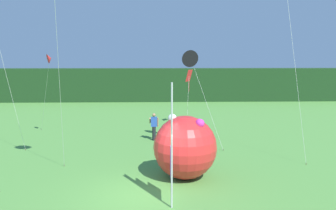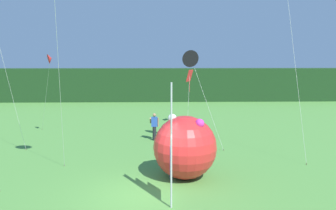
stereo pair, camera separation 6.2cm
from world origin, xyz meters
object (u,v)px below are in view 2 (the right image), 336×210
(kite_black_delta_2, at_px, (191,59))
(kite_red_diamond_5, at_px, (190,78))
(person_near_banner, at_px, (154,126))
(person_mid_field, at_px, (195,133))
(inflatable_balloon, at_px, (185,147))
(kite_red_delta_0, at_px, (50,59))
(banner_flag, at_px, (171,147))

(kite_black_delta_2, bearing_deg, kite_red_diamond_5, 85.86)
(person_near_banner, height_order, person_mid_field, person_mid_field)
(person_mid_field, distance_m, kite_red_diamond_5, 6.58)
(kite_black_delta_2, bearing_deg, person_near_banner, 149.50)
(inflatable_balloon, bearing_deg, kite_red_delta_0, 137.24)
(person_near_banner, height_order, kite_red_delta_0, kite_red_delta_0)
(person_mid_field, height_order, kite_red_delta_0, kite_red_delta_0)
(kite_red_delta_0, bearing_deg, kite_red_diamond_5, 23.27)
(banner_flag, distance_m, kite_black_delta_2, 8.47)
(banner_flag, relative_size, kite_black_delta_2, 0.79)
(kite_red_delta_0, bearing_deg, kite_black_delta_2, -10.65)
(inflatable_balloon, bearing_deg, person_near_banner, 101.48)
(inflatable_balloon, distance_m, kite_red_diamond_5, 10.79)
(banner_flag, distance_m, inflatable_balloon, 2.73)
(person_near_banner, xyz_separation_m, kite_red_diamond_5, (2.44, 3.98, 2.62))
(inflatable_balloon, xyz_separation_m, kite_red_diamond_5, (1.11, 10.51, 2.18))
(kite_red_delta_0, bearing_deg, person_near_banner, -2.98)
(person_mid_field, bearing_deg, kite_black_delta_2, 100.50)
(person_mid_field, bearing_deg, kite_red_diamond_5, 87.92)
(kite_red_delta_0, bearing_deg, person_mid_field, -15.99)
(banner_flag, relative_size, kite_red_delta_0, 0.81)
(banner_flag, height_order, kite_red_delta_0, kite_red_delta_0)
(person_near_banner, relative_size, kite_red_delta_0, 0.32)
(person_near_banner, xyz_separation_m, kite_red_delta_0, (-6.08, 0.32, 3.95))
(kite_red_diamond_5, bearing_deg, person_mid_field, -92.08)
(kite_red_delta_0, distance_m, kite_black_delta_2, 8.28)
(person_near_banner, height_order, kite_red_diamond_5, kite_red_diamond_5)
(banner_flag, bearing_deg, person_near_banner, 94.11)
(banner_flag, relative_size, person_mid_field, 2.55)
(banner_flag, bearing_deg, kite_red_diamond_5, 82.23)
(kite_red_delta_0, height_order, kite_black_delta_2, kite_black_delta_2)
(person_mid_field, xyz_separation_m, inflatable_balloon, (-0.89, -4.47, 0.43))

